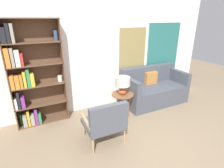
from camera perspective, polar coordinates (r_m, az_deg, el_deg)
name	(u,v)px	position (r m, az deg, el deg)	size (l,w,h in m)	color
ground_plane	(147,153)	(3.29, 11.22, -21.23)	(14.00, 14.00, 0.00)	#847056
wall_back	(102,54)	(4.33, -3.23, 9.64)	(6.40, 0.08, 2.70)	white
bookshelf	(29,77)	(3.89, -25.40, 2.13)	(1.06, 0.30, 2.19)	brown
armchair	(106,121)	(3.16, -2.06, -11.98)	(0.70, 0.63, 0.85)	tan
couch	(153,89)	(4.90, 13.17, -1.71)	(1.71, 0.86, 0.95)	#474C56
side_table	(123,97)	(3.99, 3.46, -4.11)	(0.50, 0.50, 0.57)	brown
table_lamp	(123,83)	(3.84, 3.47, 0.24)	(0.33, 0.33, 0.41)	#C65128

